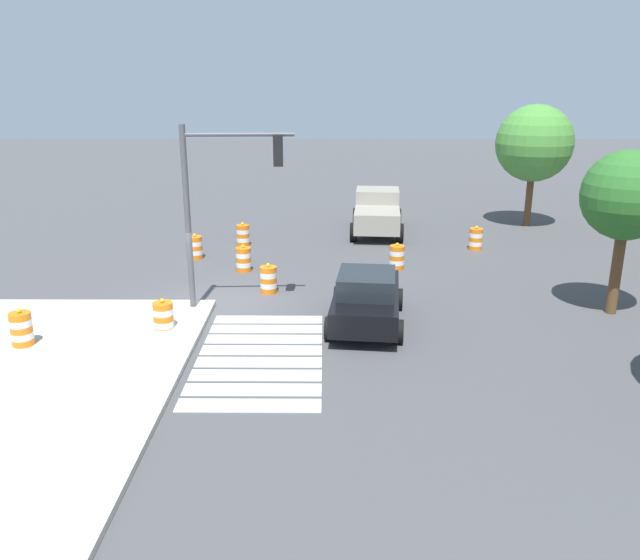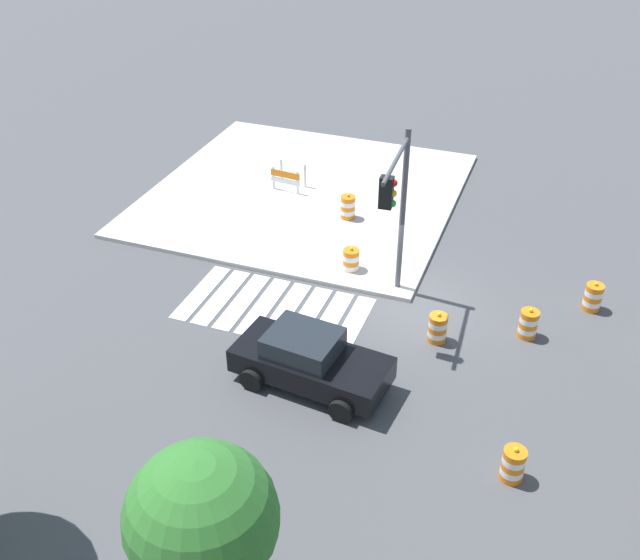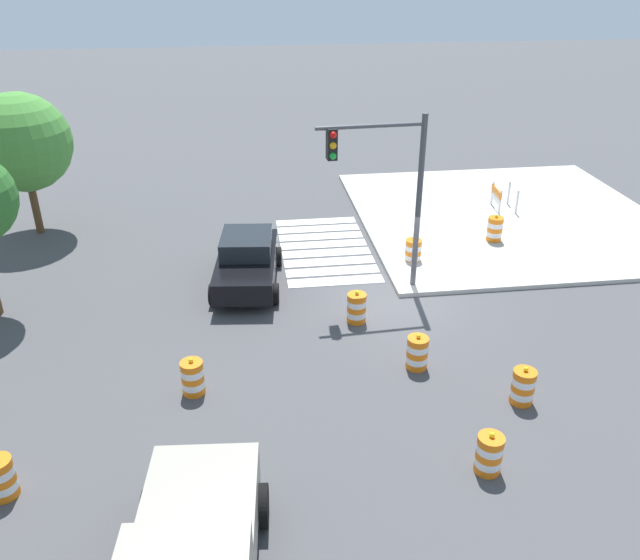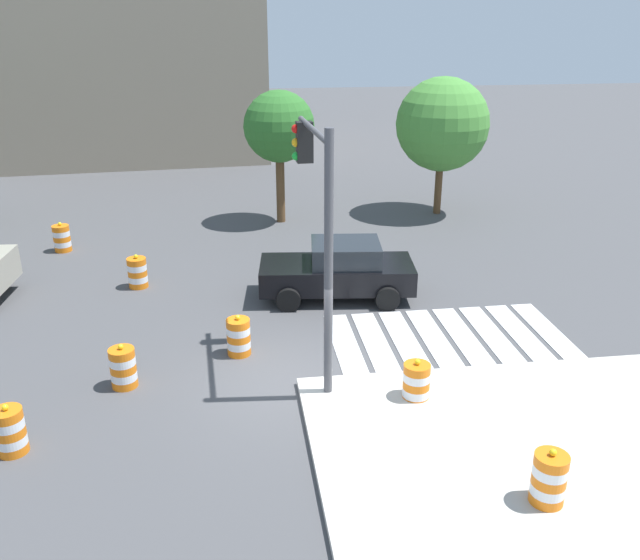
{
  "view_description": "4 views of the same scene",
  "coord_description": "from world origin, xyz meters",
  "px_view_note": "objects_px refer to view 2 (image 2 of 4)",
  "views": [
    {
      "loc": [
        19.11,
        3.45,
        6.85
      ],
      "look_at": [
        -0.01,
        3.33,
        0.82
      ],
      "focal_mm": 35.72,
      "sensor_mm": 36.0,
      "label": 1
    },
    {
      "loc": [
        -3.9,
        19.0,
        13.65
      ],
      "look_at": [
        2.34,
        2.09,
        1.66
      ],
      "focal_mm": 40.95,
      "sensor_mm": 36.0,
      "label": 2
    },
    {
      "loc": [
        -17.18,
        4.78,
        9.81
      ],
      "look_at": [
        0.34,
        2.47,
        0.63
      ],
      "focal_mm": 35.9,
      "sensor_mm": 36.0,
      "label": 3
    },
    {
      "loc": [
        -1.25,
        -12.78,
        7.63
      ],
      "look_at": [
        0.82,
        2.21,
        1.54
      ],
      "focal_mm": 37.76,
      "sensor_mm": 36.0,
      "label": 4
    }
  ],
  "objects_px": {
    "sports_car": "(309,360)",
    "traffic_light_pole": "(397,200)",
    "traffic_barrel_crosswalk_end": "(351,261)",
    "traffic_barrel_median_far": "(513,464)",
    "traffic_barrel_on_sidewalk": "(348,207)",
    "traffic_barrel_median_near": "(438,328)",
    "traffic_barrel_far_curb": "(528,324)",
    "traffic_barrel_lane_center": "(593,297)",
    "street_tree_streetside_mid": "(202,519)",
    "construction_barricade": "(287,177)"
  },
  "relations": [
    {
      "from": "traffic_barrel_lane_center",
      "to": "street_tree_streetside_mid",
      "type": "bearing_deg",
      "value": 66.24
    },
    {
      "from": "traffic_barrel_lane_center",
      "to": "traffic_barrel_on_sidewalk",
      "type": "distance_m",
      "value": 9.52
    },
    {
      "from": "sports_car",
      "to": "traffic_barrel_median_near",
      "type": "distance_m",
      "value": 4.26
    },
    {
      "from": "traffic_barrel_median_far",
      "to": "street_tree_streetside_mid",
      "type": "xyz_separation_m",
      "value": [
        4.74,
        6.07,
        3.15
      ]
    },
    {
      "from": "sports_car",
      "to": "traffic_light_pole",
      "type": "relative_size",
      "value": 0.81
    },
    {
      "from": "traffic_barrel_median_far",
      "to": "traffic_barrel_lane_center",
      "type": "height_order",
      "value": "same"
    },
    {
      "from": "traffic_barrel_crosswalk_end",
      "to": "traffic_barrel_far_curb",
      "type": "xyz_separation_m",
      "value": [
        -6.1,
        1.51,
        0.0
      ]
    },
    {
      "from": "traffic_barrel_crosswalk_end",
      "to": "street_tree_streetside_mid",
      "type": "height_order",
      "value": "street_tree_streetside_mid"
    },
    {
      "from": "traffic_barrel_crosswalk_end",
      "to": "traffic_barrel_median_near",
      "type": "bearing_deg",
      "value": 143.44
    },
    {
      "from": "traffic_barrel_on_sidewalk",
      "to": "traffic_barrel_median_near",
      "type": "bearing_deg",
      "value": 128.49
    },
    {
      "from": "traffic_barrel_median_near",
      "to": "construction_barricade",
      "type": "height_order",
      "value": "construction_barricade"
    },
    {
      "from": "traffic_barrel_crosswalk_end",
      "to": "traffic_barrel_median_far",
      "type": "relative_size",
      "value": 1.0
    },
    {
      "from": "construction_barricade",
      "to": "traffic_barrel_lane_center",
      "type": "bearing_deg",
      "value": 160.98
    },
    {
      "from": "traffic_barrel_median_far",
      "to": "traffic_light_pole",
      "type": "relative_size",
      "value": 0.19
    },
    {
      "from": "traffic_barrel_lane_center",
      "to": "traffic_light_pole",
      "type": "distance_m",
      "value": 7.27
    },
    {
      "from": "sports_car",
      "to": "traffic_barrel_median_near",
      "type": "xyz_separation_m",
      "value": [
        -2.9,
        -3.1,
        -0.36
      ]
    },
    {
      "from": "traffic_barrel_crosswalk_end",
      "to": "traffic_barrel_median_near",
      "type": "distance_m",
      "value": 4.47
    },
    {
      "from": "traffic_barrel_median_far",
      "to": "traffic_barrel_far_curb",
      "type": "distance_m",
      "value": 5.77
    },
    {
      "from": "traffic_barrel_median_far",
      "to": "construction_barricade",
      "type": "bearing_deg",
      "value": -48.34
    },
    {
      "from": "traffic_barrel_median_far",
      "to": "sports_car",
      "type": "bearing_deg",
      "value": -14.8
    },
    {
      "from": "traffic_barrel_lane_center",
      "to": "traffic_barrel_on_sidewalk",
      "type": "height_order",
      "value": "traffic_barrel_on_sidewalk"
    },
    {
      "from": "sports_car",
      "to": "traffic_barrel_crosswalk_end",
      "type": "bearing_deg",
      "value": -83.2
    },
    {
      "from": "traffic_barrel_median_near",
      "to": "traffic_barrel_lane_center",
      "type": "xyz_separation_m",
      "value": [
        -4.26,
        -3.28,
        0.0
      ]
    },
    {
      "from": "traffic_barrel_crosswalk_end",
      "to": "traffic_barrel_lane_center",
      "type": "relative_size",
      "value": 1.0
    },
    {
      "from": "traffic_barrel_median_near",
      "to": "street_tree_streetside_mid",
      "type": "xyz_separation_m",
      "value": [
        1.89,
        10.69,
        3.15
      ]
    },
    {
      "from": "traffic_barrel_median_far",
      "to": "traffic_barrel_far_curb",
      "type": "height_order",
      "value": "same"
    },
    {
      "from": "traffic_barrel_crosswalk_end",
      "to": "traffic_barrel_on_sidewalk",
      "type": "bearing_deg",
      "value": -69.91
    },
    {
      "from": "traffic_barrel_median_far",
      "to": "traffic_barrel_median_near",
      "type": "bearing_deg",
      "value": -58.35
    },
    {
      "from": "traffic_light_pole",
      "to": "street_tree_streetside_mid",
      "type": "distance_m",
      "value": 11.74
    },
    {
      "from": "traffic_barrel_on_sidewalk",
      "to": "construction_barricade",
      "type": "height_order",
      "value": "traffic_barrel_on_sidewalk"
    },
    {
      "from": "traffic_barrel_median_near",
      "to": "traffic_barrel_median_far",
      "type": "relative_size",
      "value": 1.0
    },
    {
      "from": "traffic_barrel_on_sidewalk",
      "to": "construction_barricade",
      "type": "relative_size",
      "value": 0.79
    },
    {
      "from": "traffic_barrel_on_sidewalk",
      "to": "traffic_light_pole",
      "type": "bearing_deg",
      "value": 121.65
    },
    {
      "from": "traffic_barrel_far_curb",
      "to": "traffic_barrel_median_near",
      "type": "bearing_deg",
      "value": 24.53
    },
    {
      "from": "traffic_barrel_median_far",
      "to": "traffic_barrel_on_sidewalk",
      "type": "relative_size",
      "value": 1.0
    },
    {
      "from": "sports_car",
      "to": "traffic_light_pole",
      "type": "xyz_separation_m",
      "value": [
        -1.16,
        -4.15,
        3.1
      ]
    },
    {
      "from": "construction_barricade",
      "to": "street_tree_streetside_mid",
      "type": "height_order",
      "value": "street_tree_streetside_mid"
    },
    {
      "from": "traffic_barrel_median_near",
      "to": "traffic_barrel_median_far",
      "type": "height_order",
      "value": "same"
    },
    {
      "from": "traffic_barrel_median_far",
      "to": "traffic_light_pole",
      "type": "height_order",
      "value": "traffic_light_pole"
    },
    {
      "from": "traffic_barrel_on_sidewalk",
      "to": "construction_barricade",
      "type": "xyz_separation_m",
      "value": [
        3.08,
        -1.39,
        0.12
      ]
    },
    {
      "from": "traffic_barrel_on_sidewalk",
      "to": "street_tree_streetside_mid",
      "type": "relative_size",
      "value": 0.21
    },
    {
      "from": "street_tree_streetside_mid",
      "to": "construction_barricade",
      "type": "bearing_deg",
      "value": -71.65
    },
    {
      "from": "traffic_barrel_on_sidewalk",
      "to": "traffic_light_pole",
      "type": "distance_m",
      "value": 6.77
    },
    {
      "from": "traffic_barrel_crosswalk_end",
      "to": "traffic_light_pole",
      "type": "relative_size",
      "value": 0.19
    },
    {
      "from": "traffic_barrel_lane_center",
      "to": "traffic_barrel_on_sidewalk",
      "type": "relative_size",
      "value": 1.0
    },
    {
      "from": "traffic_barrel_far_curb",
      "to": "street_tree_streetside_mid",
      "type": "bearing_deg",
      "value": 69.59
    },
    {
      "from": "traffic_barrel_on_sidewalk",
      "to": "traffic_light_pole",
      "type": "xyz_separation_m",
      "value": [
        -3.1,
        5.03,
        3.31
      ]
    },
    {
      "from": "traffic_barrel_far_curb",
      "to": "construction_barricade",
      "type": "height_order",
      "value": "construction_barricade"
    },
    {
      "from": "traffic_barrel_median_far",
      "to": "street_tree_streetside_mid",
      "type": "height_order",
      "value": "street_tree_streetside_mid"
    },
    {
      "from": "construction_barricade",
      "to": "traffic_barrel_crosswalk_end",
      "type": "bearing_deg",
      "value": 131.94
    }
  ]
}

